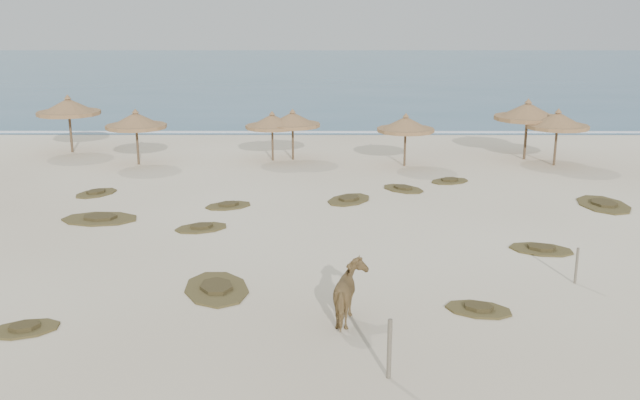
{
  "coord_description": "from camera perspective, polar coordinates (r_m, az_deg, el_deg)",
  "views": [
    {
      "loc": [
        1.41,
        -19.65,
        7.62
      ],
      "look_at": [
        1.35,
        5.0,
        1.06
      ],
      "focal_mm": 40.0,
      "sensor_mm": 36.0,
      "label": 1
    }
  ],
  "objects": [
    {
      "name": "scrub_10",
      "position": [
        33.31,
        10.33,
        1.53
      ],
      "size": [
        2.22,
        1.91,
        0.16
      ],
      "rotation": [
        0.0,
        0.0,
        0.45
      ],
      "color": "brown",
      "rests_on": "ground"
    },
    {
      "name": "scrub_7",
      "position": [
        31.54,
        6.66,
        0.92
      ],
      "size": [
        2.35,
        2.38,
        0.16
      ],
      "rotation": [
        0.0,
        0.0,
        2.33
      ],
      "color": "brown",
      "rests_on": "ground"
    },
    {
      "name": "palapa_5",
      "position": [
        37.85,
        18.48,
        6.0
      ],
      "size": [
        3.93,
        3.93,
        2.91
      ],
      "rotation": [
        0.0,
        0.0,
        0.32
      ],
      "color": "brown",
      "rests_on": "ground"
    },
    {
      "name": "scrub_2",
      "position": [
        26.07,
        -9.47,
        -2.18
      ],
      "size": [
        2.27,
        1.93,
        0.16
      ],
      "rotation": [
        0.0,
        0.0,
        0.42
      ],
      "color": "brown",
      "rests_on": "ground"
    },
    {
      "name": "palapa_6",
      "position": [
        38.94,
        16.27,
        6.76
      ],
      "size": [
        4.34,
        4.34,
        3.22
      ],
      "rotation": [
        0.0,
        0.0,
        -0.32
      ],
      "color": "brown",
      "rests_on": "ground"
    },
    {
      "name": "palapa_1",
      "position": [
        37.33,
        -14.51,
        6.12
      ],
      "size": [
        3.95,
        3.95,
        2.86
      ],
      "rotation": [
        0.0,
        0.0,
        -0.37
      ],
      "color": "brown",
      "rests_on": "ground"
    },
    {
      "name": "scrub_13",
      "position": [
        28.86,
        -7.34,
        -0.42
      ],
      "size": [
        2.26,
        1.95,
        0.16
      ],
      "rotation": [
        0.0,
        0.0,
        0.46
      ],
      "color": "brown",
      "rests_on": "ground"
    },
    {
      "name": "ground",
      "position": [
        21.12,
        -3.72,
        -6.26
      ],
      "size": [
        160.0,
        160.0,
        0.0
      ],
      "primitive_type": "plane",
      "color": "#F2E8C7",
      "rests_on": "ground"
    },
    {
      "name": "scrub_1",
      "position": [
        28.08,
        -17.2,
        -1.41
      ],
      "size": [
        2.98,
        2.01,
        0.16
      ],
      "rotation": [
        0.0,
        0.0,
        3.1
      ],
      "color": "brown",
      "rests_on": "ground"
    },
    {
      "name": "palapa_0",
      "position": [
        41.67,
        -19.48,
        6.99
      ],
      "size": [
        4.17,
        4.17,
        3.2
      ],
      "rotation": [
        0.0,
        0.0,
        -0.25
      ],
      "color": "brown",
      "rests_on": "ground"
    },
    {
      "name": "scrub_11",
      "position": [
        19.24,
        -22.57,
        -9.47
      ],
      "size": [
        1.98,
        1.64,
        0.16
      ],
      "rotation": [
        0.0,
        0.0,
        0.37
      ],
      "color": "brown",
      "rests_on": "ground"
    },
    {
      "name": "palapa_4",
      "position": [
        36.03,
        6.87,
        5.98
      ],
      "size": [
        2.91,
        2.91,
        2.7
      ],
      "rotation": [
        0.0,
        0.0,
        -0.01
      ],
      "color": "brown",
      "rests_on": "ground"
    },
    {
      "name": "scrub_4",
      "position": [
        24.53,
        17.27,
        -3.76
      ],
      "size": [
        2.4,
        1.95,
        0.16
      ],
      "rotation": [
        0.0,
        0.0,
        2.81
      ],
      "color": "brown",
      "rests_on": "ground"
    },
    {
      "name": "scrub_6",
      "position": [
        32.06,
        -17.47,
        0.55
      ],
      "size": [
        2.17,
        2.38,
        0.16
      ],
      "rotation": [
        0.0,
        0.0,
        0.99
      ],
      "color": "brown",
      "rests_on": "ground"
    },
    {
      "name": "horse",
      "position": [
        18.01,
        2.45,
        -7.51
      ],
      "size": [
        1.02,
        1.87,
        1.51
      ],
      "primitive_type": "imported",
      "rotation": [
        0.0,
        0.0,
        3.02
      ],
      "color": "olive",
      "rests_on": "ground"
    },
    {
      "name": "fence_post_near",
      "position": [
        15.49,
        5.57,
        -11.78
      ],
      "size": [
        0.11,
        0.11,
        1.36
      ],
      "primitive_type": "cylinder",
      "rotation": [
        0.0,
        0.0,
        -0.1
      ],
      "color": "#6C6351",
      "rests_on": "ground"
    },
    {
      "name": "scrub_12",
      "position": [
        19.35,
        12.56,
        -8.5
      ],
      "size": [
        2.05,
        1.67,
        0.16
      ],
      "rotation": [
        0.0,
        0.0,
        2.8
      ],
      "color": "brown",
      "rests_on": "ground"
    },
    {
      "name": "scrub_5",
      "position": [
        30.98,
        21.74,
        -0.32
      ],
      "size": [
        2.02,
        3.04,
        0.16
      ],
      "rotation": [
        0.0,
        0.0,
        1.6
      ],
      "color": "brown",
      "rests_on": "ground"
    },
    {
      "name": "scrub_3",
      "position": [
        29.55,
        2.33,
        0.05
      ],
      "size": [
        2.54,
        2.75,
        0.16
      ],
      "rotation": [
        0.0,
        0.0,
        0.97
      ],
      "color": "brown",
      "rests_on": "ground"
    },
    {
      "name": "fence_post_far",
      "position": [
        21.79,
        19.84,
        -4.97
      ],
      "size": [
        0.09,
        0.09,
        1.08
      ],
      "primitive_type": "cylinder",
      "rotation": [
        0.0,
        0.0,
        -0.23
      ],
      "color": "#6C6351",
      "rests_on": "ground"
    },
    {
      "name": "scrub_9",
      "position": [
        20.43,
        -8.28,
        -6.99
      ],
      "size": [
        2.48,
        3.15,
        0.16
      ],
      "rotation": [
        0.0,
        0.0,
        1.84
      ],
      "color": "brown",
      "rests_on": "ground"
    },
    {
      "name": "palapa_2",
      "position": [
        37.25,
        -3.85,
        6.24
      ],
      "size": [
        3.46,
        3.46,
        2.61
      ],
      "rotation": [
        0.0,
        0.0,
        0.28
      ],
      "color": "brown",
      "rests_on": "ground"
    },
    {
      "name": "ocean",
      "position": [
        94.97,
        -0.74,
        10.31
      ],
      "size": [
        200.0,
        100.0,
        0.01
      ],
      "primitive_type": "cube",
      "color": "#275B77",
      "rests_on": "ground"
    },
    {
      "name": "foam_line",
      "position": [
        46.3,
        -1.62,
        5.44
      ],
      "size": [
        70.0,
        0.6,
        0.01
      ],
      "primitive_type": "cube",
      "color": "white",
      "rests_on": "ground"
    },
    {
      "name": "palapa_3",
      "position": [
        37.4,
        -2.2,
        6.4
      ],
      "size": [
        3.66,
        3.66,
        2.7
      ],
      "rotation": [
        0.0,
        0.0,
        -0.33
      ],
      "color": "brown",
      "rests_on": "ground"
    }
  ]
}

